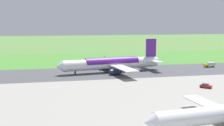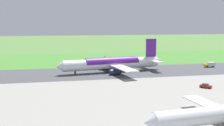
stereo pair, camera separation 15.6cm
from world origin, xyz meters
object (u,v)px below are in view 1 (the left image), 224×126
(airliner_main, at_px, (113,63))
(service_car_followme, at_px, (206,86))
(no_stopping_sign, at_px, (105,58))
(traffic_cone_orange, at_px, (95,59))
(service_truck_baggage, at_px, (210,65))

(airliner_main, bearing_deg, service_car_followme, 123.56)
(no_stopping_sign, height_order, traffic_cone_orange, no_stopping_sign)
(airliner_main, relative_size, traffic_cone_orange, 98.27)
(airliner_main, distance_m, service_truck_baggage, 54.74)
(service_truck_baggage, bearing_deg, airliner_main, 4.12)
(airliner_main, xyz_separation_m, service_car_followme, (-26.39, 39.77, -3.51))
(airliner_main, height_order, service_truck_baggage, airliner_main)
(service_car_followme, relative_size, no_stopping_sign, 1.45)
(no_stopping_sign, bearing_deg, traffic_cone_orange, -43.36)
(service_truck_baggage, relative_size, no_stopping_sign, 1.99)
(service_car_followme, bearing_deg, service_truck_baggage, -122.77)
(service_car_followme, height_order, no_stopping_sign, no_stopping_sign)
(service_car_followme, relative_size, traffic_cone_orange, 7.77)
(service_truck_baggage, distance_m, service_car_followme, 51.98)
(airliner_main, xyz_separation_m, traffic_cone_orange, (1.73, -47.06, -4.08))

